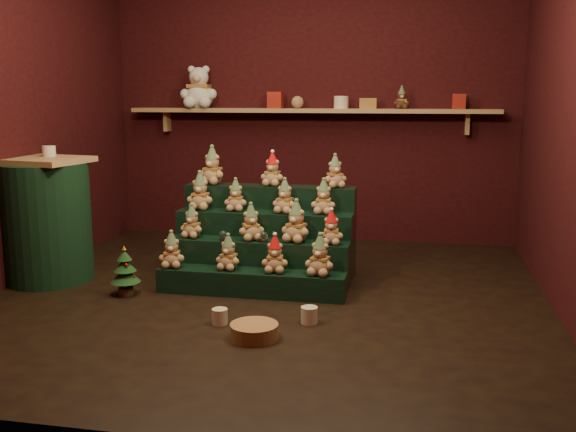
% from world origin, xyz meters
% --- Properties ---
extents(ground, '(4.00, 4.00, 0.00)m').
position_xyz_m(ground, '(0.00, 0.00, 0.00)').
color(ground, black).
rests_on(ground, ground).
extents(back_wall, '(4.00, 0.10, 2.80)m').
position_xyz_m(back_wall, '(0.00, 2.05, 1.40)').
color(back_wall, black).
rests_on(back_wall, ground).
extents(front_wall, '(4.00, 0.10, 2.80)m').
position_xyz_m(front_wall, '(0.00, -2.05, 1.40)').
color(front_wall, black).
rests_on(front_wall, ground).
extents(left_wall, '(0.10, 4.00, 2.80)m').
position_xyz_m(left_wall, '(-2.05, 0.00, 1.40)').
color(left_wall, black).
rests_on(left_wall, ground).
extents(back_shelf, '(3.60, 0.26, 0.24)m').
position_xyz_m(back_shelf, '(0.00, 1.87, 1.29)').
color(back_shelf, tan).
rests_on(back_shelf, ground).
extents(riser_tier_front, '(1.40, 0.22, 0.18)m').
position_xyz_m(riser_tier_front, '(-0.13, 0.03, 0.09)').
color(riser_tier_front, black).
rests_on(riser_tier_front, ground).
extents(riser_tier_midfront, '(1.40, 0.22, 0.36)m').
position_xyz_m(riser_tier_midfront, '(-0.13, 0.25, 0.18)').
color(riser_tier_midfront, black).
rests_on(riser_tier_midfront, ground).
extents(riser_tier_midback, '(1.40, 0.22, 0.54)m').
position_xyz_m(riser_tier_midback, '(-0.13, 0.47, 0.27)').
color(riser_tier_midback, black).
rests_on(riser_tier_midback, ground).
extents(riser_tier_back, '(1.40, 0.22, 0.72)m').
position_xyz_m(riser_tier_back, '(-0.13, 0.69, 0.36)').
color(riser_tier_back, black).
rests_on(riser_tier_back, ground).
extents(teddy_0, '(0.22, 0.20, 0.27)m').
position_xyz_m(teddy_0, '(-0.73, 0.02, 0.31)').
color(teddy_0, tan).
rests_on(teddy_0, riser_tier_front).
extents(teddy_1, '(0.21, 0.20, 0.26)m').
position_xyz_m(teddy_1, '(-0.30, 0.03, 0.31)').
color(teddy_1, tan).
rests_on(teddy_1, riser_tier_front).
extents(teddy_2, '(0.21, 0.19, 0.27)m').
position_xyz_m(teddy_2, '(0.06, 0.03, 0.31)').
color(teddy_2, tan).
rests_on(teddy_2, riser_tier_front).
extents(teddy_3, '(0.24, 0.22, 0.29)m').
position_xyz_m(teddy_3, '(0.39, 0.02, 0.33)').
color(teddy_3, tan).
rests_on(teddy_3, riser_tier_front).
extents(teddy_4, '(0.20, 0.19, 0.25)m').
position_xyz_m(teddy_4, '(-0.65, 0.26, 0.49)').
color(teddy_4, tan).
rests_on(teddy_4, riser_tier_midfront).
extents(teddy_5, '(0.26, 0.25, 0.28)m').
position_xyz_m(teddy_5, '(-0.18, 0.25, 0.50)').
color(teddy_5, tan).
rests_on(teddy_5, riser_tier_midfront).
extents(teddy_6, '(0.27, 0.26, 0.31)m').
position_xyz_m(teddy_6, '(0.17, 0.26, 0.52)').
color(teddy_6, tan).
rests_on(teddy_6, riser_tier_midfront).
extents(teddy_7, '(0.19, 0.17, 0.25)m').
position_xyz_m(teddy_7, '(0.44, 0.23, 0.49)').
color(teddy_7, tan).
rests_on(teddy_7, riser_tier_midfront).
extents(teddy_8, '(0.21, 0.19, 0.30)m').
position_xyz_m(teddy_8, '(-0.66, 0.49, 0.69)').
color(teddy_8, tan).
rests_on(teddy_8, riser_tier_midback).
extents(teddy_9, '(0.19, 0.17, 0.25)m').
position_xyz_m(teddy_9, '(-0.36, 0.49, 0.67)').
color(teddy_9, tan).
rests_on(teddy_9, riser_tier_midback).
extents(teddy_10, '(0.22, 0.21, 0.26)m').
position_xyz_m(teddy_10, '(0.04, 0.47, 0.67)').
color(teddy_10, tan).
rests_on(teddy_10, riser_tier_midback).
extents(teddy_11, '(0.19, 0.17, 0.27)m').
position_xyz_m(teddy_11, '(0.34, 0.49, 0.67)').
color(teddy_11, tan).
rests_on(teddy_11, riser_tier_midback).
extents(teddy_12, '(0.26, 0.24, 0.31)m').
position_xyz_m(teddy_12, '(-0.62, 0.69, 0.87)').
color(teddy_12, tan).
rests_on(teddy_12, riser_tier_back).
extents(teddy_13, '(0.21, 0.19, 0.27)m').
position_xyz_m(teddy_13, '(-0.11, 0.69, 0.85)').
color(teddy_13, tan).
rests_on(teddy_13, riser_tier_back).
extents(teddy_14, '(0.24, 0.23, 0.26)m').
position_xyz_m(teddy_14, '(0.40, 0.69, 0.85)').
color(teddy_14, tan).
rests_on(teddy_14, riser_tier_back).
extents(snow_globe_a, '(0.06, 0.06, 0.08)m').
position_xyz_m(snow_globe_a, '(-0.38, 0.19, 0.40)').
color(snow_globe_a, black).
rests_on(snow_globe_a, riser_tier_midfront).
extents(snow_globe_b, '(0.06, 0.06, 0.08)m').
position_xyz_m(snow_globe_b, '(-0.06, 0.19, 0.40)').
color(snow_globe_b, black).
rests_on(snow_globe_b, riser_tier_midfront).
extents(snow_globe_c, '(0.06, 0.06, 0.08)m').
position_xyz_m(snow_globe_c, '(0.37, 0.19, 0.40)').
color(snow_globe_c, black).
rests_on(snow_globe_c, riser_tier_midfront).
extents(side_table, '(0.71, 0.68, 0.98)m').
position_xyz_m(side_table, '(-1.79, 0.09, 0.48)').
color(side_table, tan).
rests_on(side_table, ground).
extents(table_ornament, '(0.10, 0.10, 0.08)m').
position_xyz_m(table_ornament, '(-1.79, 0.19, 1.02)').
color(table_ornament, beige).
rests_on(table_ornament, side_table).
extents(mini_christmas_tree, '(0.22, 0.22, 0.37)m').
position_xyz_m(mini_christmas_tree, '(-1.03, -0.16, 0.18)').
color(mini_christmas_tree, '#453018').
rests_on(mini_christmas_tree, ground).
extents(mug_left, '(0.10, 0.10, 0.10)m').
position_xyz_m(mug_left, '(-0.17, -0.62, 0.05)').
color(mug_left, beige).
rests_on(mug_left, ground).
extents(mug_right, '(0.11, 0.11, 0.11)m').
position_xyz_m(mug_right, '(0.39, -0.49, 0.05)').
color(mug_right, beige).
rests_on(mug_right, ground).
extents(wicker_basket, '(0.38, 0.38, 0.09)m').
position_xyz_m(wicker_basket, '(0.11, -0.81, 0.05)').
color(wicker_basket, '#93623B').
rests_on(wicker_basket, ground).
extents(white_bear, '(0.40, 0.37, 0.52)m').
position_xyz_m(white_bear, '(-1.11, 1.84, 1.58)').
color(white_bear, white).
rests_on(white_bear, back_shelf).
extents(brown_bear, '(0.17, 0.15, 0.20)m').
position_xyz_m(brown_bear, '(0.88, 1.84, 1.42)').
color(brown_bear, '#452817').
rests_on(brown_bear, back_shelf).
extents(gift_tin_red_a, '(0.14, 0.14, 0.16)m').
position_xyz_m(gift_tin_red_a, '(-0.33, 1.85, 1.40)').
color(gift_tin_red_a, '#A42519').
rests_on(gift_tin_red_a, back_shelf).
extents(gift_tin_cream, '(0.14, 0.14, 0.12)m').
position_xyz_m(gift_tin_cream, '(0.31, 1.85, 1.38)').
color(gift_tin_cream, beige).
rests_on(gift_tin_cream, back_shelf).
extents(gift_tin_red_b, '(0.12, 0.12, 0.14)m').
position_xyz_m(gift_tin_red_b, '(1.41, 1.85, 1.39)').
color(gift_tin_red_b, '#A42519').
rests_on(gift_tin_red_b, back_shelf).
extents(shelf_plush_ball, '(0.12, 0.12, 0.12)m').
position_xyz_m(shelf_plush_ball, '(-0.11, 1.85, 1.38)').
color(shelf_plush_ball, tan).
rests_on(shelf_plush_ball, back_shelf).
extents(scarf_gift_box, '(0.16, 0.10, 0.10)m').
position_xyz_m(scarf_gift_box, '(0.57, 1.85, 1.37)').
color(scarf_gift_box, orange).
rests_on(scarf_gift_box, back_shelf).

